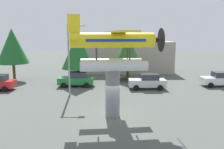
# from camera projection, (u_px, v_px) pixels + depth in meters

# --- Properties ---
(ground_plane) EXTENTS (140.00, 140.00, 0.00)m
(ground_plane) POSITION_uv_depth(u_px,v_px,m) (113.00, 116.00, 18.84)
(ground_plane) COLOR #4C514C
(display_pedestal) EXTENTS (1.10, 1.10, 3.70)m
(display_pedestal) POSITION_uv_depth(u_px,v_px,m) (113.00, 93.00, 18.53)
(display_pedestal) COLOR slate
(display_pedestal) RESTS_ON ground
(floatplane_monument) EXTENTS (7.00, 10.46, 4.00)m
(floatplane_monument) POSITION_uv_depth(u_px,v_px,m) (114.00, 47.00, 17.96)
(floatplane_monument) COLOR silver
(floatplane_monument) RESTS_ON display_pedestal
(car_mid_green) EXTENTS (4.20, 2.02, 1.76)m
(car_mid_green) POSITION_uv_depth(u_px,v_px,m) (76.00, 79.00, 29.29)
(car_mid_green) COLOR #237A38
(car_mid_green) RESTS_ON ground
(car_far_silver) EXTENTS (4.20, 2.02, 1.76)m
(car_far_silver) POSITION_uv_depth(u_px,v_px,m) (148.00, 81.00, 27.96)
(car_far_silver) COLOR silver
(car_far_silver) RESTS_ON ground
(car_distant_white) EXTENTS (4.20, 2.02, 1.76)m
(car_distant_white) POSITION_uv_depth(u_px,v_px,m) (220.00, 79.00, 29.35)
(car_distant_white) COLOR white
(car_distant_white) RESTS_ON ground
(streetlight_primary) EXTENTS (1.84, 0.28, 7.26)m
(streetlight_primary) POSITION_uv_depth(u_px,v_px,m) (71.00, 54.00, 24.60)
(streetlight_primary) COLOR gray
(streetlight_primary) RESTS_ON ground
(storefront_building) EXTENTS (15.76, 5.17, 5.00)m
(storefront_building) POSITION_uv_depth(u_px,v_px,m) (123.00, 57.00, 40.14)
(storefront_building) COLOR #9E9384
(storefront_building) RESTS_ON ground
(tree_west) EXTENTS (4.14, 4.14, 6.98)m
(tree_west) POSITION_uv_depth(u_px,v_px,m) (12.00, 46.00, 32.09)
(tree_west) COLOR brown
(tree_west) RESTS_ON ground
(tree_east) EXTENTS (4.10, 4.10, 6.54)m
(tree_east) POSITION_uv_depth(u_px,v_px,m) (78.00, 50.00, 30.20)
(tree_east) COLOR brown
(tree_east) RESTS_ON ground
(tree_center_back) EXTENTS (4.21, 4.21, 6.18)m
(tree_center_back) POSITION_uv_depth(u_px,v_px,m) (128.00, 52.00, 32.82)
(tree_center_back) COLOR brown
(tree_center_back) RESTS_ON ground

